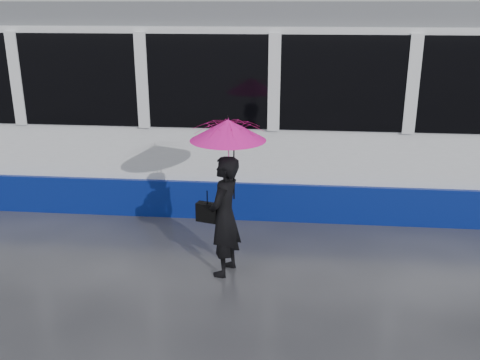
# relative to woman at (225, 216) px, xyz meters

# --- Properties ---
(ground) EXTENTS (90.00, 90.00, 0.00)m
(ground) POSITION_rel_woman_xyz_m (-1.06, 0.52, -0.78)
(ground) COLOR #29292D
(ground) RESTS_ON ground
(rails) EXTENTS (34.00, 1.51, 0.02)m
(rails) POSITION_rel_woman_xyz_m (-1.06, 3.02, -0.77)
(rails) COLOR #3F3D38
(rails) RESTS_ON ground
(woman) EXTENTS (0.52, 0.65, 1.57)m
(woman) POSITION_rel_woman_xyz_m (0.00, 0.00, 0.00)
(woman) COLOR black
(woman) RESTS_ON ground
(umbrella) EXTENTS (1.14, 1.14, 1.06)m
(umbrella) POSITION_rel_woman_xyz_m (0.05, 0.00, 0.93)
(umbrella) COLOR #DC124B
(umbrella) RESTS_ON ground
(handbag) EXTENTS (0.30, 0.19, 0.42)m
(handbag) POSITION_rel_woman_xyz_m (-0.22, 0.02, 0.04)
(handbag) COLOR black
(handbag) RESTS_ON ground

